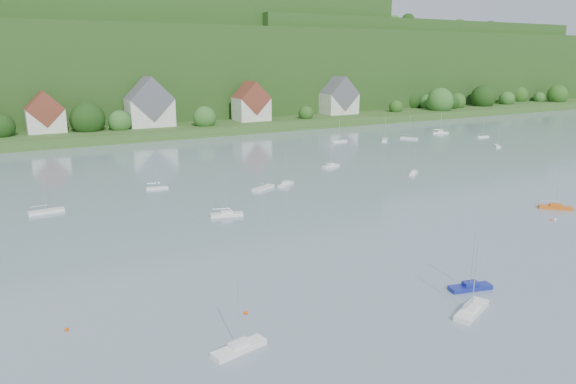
{
  "coord_description": "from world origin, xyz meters",
  "views": [
    {
      "loc": [
        -45.2,
        -5.82,
        27.83
      ],
      "look_at": [
        -0.14,
        75.0,
        4.0
      ],
      "focal_mm": 32.87,
      "sensor_mm": 36.0,
      "label": 1
    }
  ],
  "objects": [
    {
      "name": "forested_ridge",
      "position": [
        0.39,
        268.57,
        22.89
      ],
      "size": [
        620.0,
        181.22,
        69.89
      ],
      "color": "#1B3C13",
      "rests_on": "ground"
    },
    {
      "name": "village_building_3",
      "position": [
        45.0,
        186.0,
        9.43
      ],
      "size": [
        13.0,
        10.4,
        15.5
      ],
      "color": "beige",
      "rests_on": "far_shore_strip"
    },
    {
      "name": "mooring_buoy_4",
      "position": [
        38.62,
        48.34,
        0.0
      ],
      "size": [
        0.45,
        0.45,
        0.45
      ],
      "primitive_type": "sphere",
      "color": "white",
      "rests_on": "ground"
    },
    {
      "name": "village_building_4",
      "position": [
        90.0,
        190.0,
        9.59
      ],
      "size": [
        15.0,
        10.4,
        16.5
      ],
      "color": "beige",
      "rests_on": "far_shore_strip"
    },
    {
      "name": "near_sailboat_0",
      "position": [
        -27.04,
        36.53,
        0.42
      ],
      "size": [
        5.89,
        2.65,
        7.68
      ],
      "rotation": [
        0.0,
        0.0,
        0.19
      ],
      "color": "white",
      "rests_on": "ground"
    },
    {
      "name": "village_building_1",
      "position": [
        -30.0,
        189.0,
        8.75
      ],
      "size": [
        12.0,
        9.36,
        14.0
      ],
      "color": "beige",
      "rests_on": "far_shore_strip"
    },
    {
      "name": "mooring_buoy_5",
      "position": [
        -41.22,
        48.98,
        0.0
      ],
      "size": [
        0.43,
        0.43,
        0.43
      ],
      "primitive_type": "sphere",
      "color": "#F94900",
      "rests_on": "ground"
    },
    {
      "name": "near_sailboat_3",
      "position": [
        -1.09,
        31.07,
        0.45
      ],
      "size": [
        6.49,
        4.0,
        8.49
      ],
      "rotation": [
        0.0,
        0.0,
        0.39
      ],
      "color": "white",
      "rests_on": "ground"
    },
    {
      "name": "village_building_2",
      "position": [
        5.0,
        188.0,
        10.27
      ],
      "size": [
        16.0,
        11.44,
        18.0
      ],
      "color": "beige",
      "rests_on": "far_shore_strip"
    },
    {
      "name": "far_shore_strip",
      "position": [
        0.0,
        200.0,
        1.5
      ],
      "size": [
        600.0,
        60.0,
        3.0
      ],
      "primitive_type": "cube",
      "color": "#31531F",
      "rests_on": "ground"
    },
    {
      "name": "near_sailboat_1",
      "position": [
        3.54,
        35.49,
        0.42
      ],
      "size": [
        5.68,
        2.77,
        7.39
      ],
      "rotation": [
        0.0,
        0.0,
        -0.24
      ],
      "color": "navy",
      "rests_on": "ground"
    },
    {
      "name": "mooring_buoy_2",
      "position": [
        38.06,
        48.59,
        0.0
      ],
      "size": [
        0.43,
        0.43,
        0.43
      ],
      "primitive_type": "sphere",
      "color": "#F94900",
      "rests_on": "ground"
    },
    {
      "name": "far_sailboat_cluster",
      "position": [
        14.69,
        116.7,
        0.37
      ],
      "size": [
        196.56,
        76.16,
        8.53
      ],
      "color": "white",
      "rests_on": "ground"
    },
    {
      "name": "mooring_buoy_3",
      "position": [
        -23.28,
        43.22,
        0.0
      ],
      "size": [
        0.47,
        0.47,
        0.47
      ],
      "primitive_type": "sphere",
      "color": "#F94900",
      "rests_on": "ground"
    },
    {
      "name": "near_sailboat_5",
      "position": [
        45.25,
        52.88,
        0.43
      ],
      "size": [
        5.36,
        5.27,
        7.93
      ],
      "rotation": [
        0.0,
        0.0,
        -0.77
      ],
      "color": "#CA5B15",
      "rests_on": "ground"
    }
  ]
}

